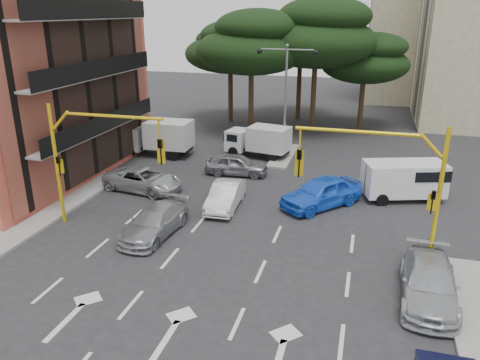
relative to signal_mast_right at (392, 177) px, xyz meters
The scene contains 20 objects.
ground 8.08m from the signal_mast_right, 163.69° to the right, with size 120.00×120.00×0.00m, color #28282B.
median_strip 16.03m from the signal_mast_right, 115.91° to the left, with size 1.40×6.00×0.15m, color gray.
apartment_beige_far 42.69m from the signal_mast_right, 81.67° to the left, with size 16.20×12.15×16.70m.
pine_left_near 22.98m from the signal_mast_right, 118.29° to the left, with size 9.15×9.15×10.23m.
pine_center 23.13m from the signal_mast_right, 104.66° to the left, with size 9.98×9.98×11.16m.
pine_left_far 27.79m from the signal_mast_right, 119.84° to the left, with size 8.32×8.32×9.30m.
pine_right 24.14m from the signal_mast_right, 94.17° to the left, with size 7.49×7.49×8.37m.
pine_back 28.30m from the signal_mast_right, 106.03° to the left, with size 9.15×9.15×10.23m.
signal_mast_right is the anchor object (origin of this frame).
signal_mast_left 13.61m from the signal_mast_right, behind, with size 5.79×0.37×6.00m.
street_lamp_center 15.65m from the signal_mast_right, 115.91° to the left, with size 4.16×0.36×7.77m.
car_white_hatch 9.61m from the signal_mast_right, 154.03° to the left, with size 1.41×4.04×1.33m, color silver.
car_blue_compact 7.04m from the signal_mast_right, 120.26° to the left, with size 1.92×4.78×1.63m, color blue.
car_silver_wagon 10.88m from the signal_mast_right, behind, with size 1.85×4.56×1.32m, color #9B9EA3.
car_silver_cross_a 14.85m from the signal_mast_right, 159.36° to the left, with size 2.19×4.75×1.32m, color #ADB0B6.
car_silver_cross_b 13.33m from the signal_mast_right, 134.17° to the left, with size 1.62×4.01×1.37m, color gray.
car_silver_parked 4.19m from the signal_mast_right, 55.11° to the right, with size 1.94×4.78×1.39m, color #ADB0B5.
van_white 8.36m from the signal_mast_right, 81.90° to the left, with size 1.97×4.36×2.18m, color white, non-canonical shape.
box_truck_a 19.97m from the signal_mast_right, 142.96° to the left, with size 2.22×5.28×2.60m, color silver, non-canonical shape.
box_truck_b 16.25m from the signal_mast_right, 122.50° to the left, with size 1.96×4.66×2.29m, color silver, non-canonical shape.
Camera 1 is at (5.65, -16.28, 10.04)m, focal length 35.00 mm.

